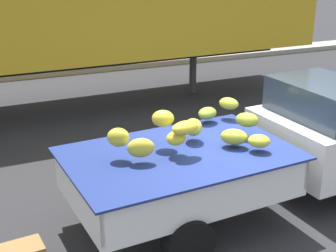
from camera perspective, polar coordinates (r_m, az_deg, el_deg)
ground at (r=7.08m, az=8.20°, el=-9.90°), size 220.00×220.00×0.00m
curb_strip at (r=14.94m, az=-9.62°, el=6.80°), size 80.00×0.80×0.16m
pickup_truck at (r=7.38m, az=15.49°, el=-1.49°), size 5.28×2.23×1.70m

